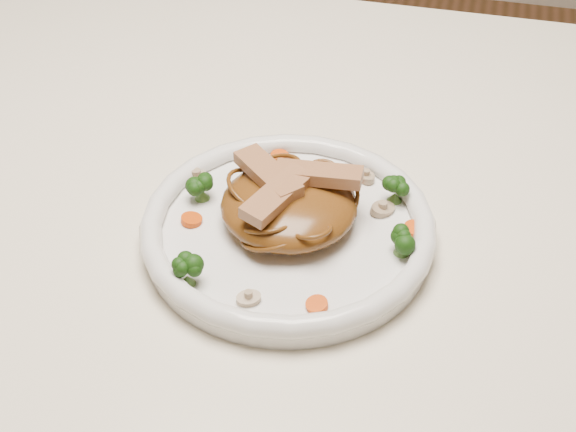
# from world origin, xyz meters

# --- Properties ---
(table) EXTENTS (1.20, 0.80, 0.75)m
(table) POSITION_xyz_m (0.00, 0.00, 0.65)
(table) COLOR #F1E4CC
(table) RESTS_ON ground
(plate) EXTENTS (0.34, 0.34, 0.02)m
(plate) POSITION_xyz_m (0.05, -0.08, 0.76)
(plate) COLOR white
(plate) RESTS_ON table
(noodle_mound) EXTENTS (0.15, 0.15, 0.04)m
(noodle_mound) POSITION_xyz_m (0.05, -0.07, 0.78)
(noodle_mound) COLOR brown
(noodle_mound) RESTS_ON plate
(chicken_a) EXTENTS (0.08, 0.03, 0.01)m
(chicken_a) POSITION_xyz_m (0.07, -0.05, 0.81)
(chicken_a) COLOR tan
(chicken_a) RESTS_ON noodle_mound
(chicken_b) EXTENTS (0.07, 0.07, 0.01)m
(chicken_b) POSITION_xyz_m (0.03, -0.06, 0.81)
(chicken_b) COLOR tan
(chicken_b) RESTS_ON noodle_mound
(chicken_c) EXTENTS (0.05, 0.08, 0.01)m
(chicken_c) POSITION_xyz_m (0.05, -0.08, 0.81)
(chicken_c) COLOR tan
(chicken_c) RESTS_ON noodle_mound
(broccoli_0) EXTENTS (0.03, 0.03, 0.03)m
(broccoli_0) POSITION_xyz_m (0.14, -0.02, 0.78)
(broccoli_0) COLOR #18450E
(broccoli_0) RESTS_ON plate
(broccoli_1) EXTENTS (0.04, 0.04, 0.03)m
(broccoli_1) POSITION_xyz_m (-0.03, -0.06, 0.78)
(broccoli_1) COLOR #18450E
(broccoli_1) RESTS_ON plate
(broccoli_2) EXTENTS (0.03, 0.03, 0.03)m
(broccoli_2) POSITION_xyz_m (-0.01, -0.16, 0.78)
(broccoli_2) COLOR #18450E
(broccoli_2) RESTS_ON plate
(broccoli_3) EXTENTS (0.04, 0.04, 0.03)m
(broccoli_3) POSITION_xyz_m (0.16, -0.08, 0.78)
(broccoli_3) COLOR #18450E
(broccoli_3) RESTS_ON plate
(carrot_0) EXTENTS (0.02, 0.02, 0.00)m
(carrot_0) POSITION_xyz_m (0.10, -0.00, 0.77)
(carrot_0) COLOR #EB5408
(carrot_0) RESTS_ON plate
(carrot_1) EXTENTS (0.02, 0.02, 0.00)m
(carrot_1) POSITION_xyz_m (-0.03, -0.09, 0.77)
(carrot_1) COLOR #EB5408
(carrot_1) RESTS_ON plate
(carrot_2) EXTENTS (0.02, 0.02, 0.00)m
(carrot_2) POSITION_xyz_m (0.16, -0.05, 0.77)
(carrot_2) COLOR #EB5408
(carrot_2) RESTS_ON plate
(carrot_3) EXTENTS (0.02, 0.02, 0.00)m
(carrot_3) POSITION_xyz_m (0.02, 0.02, 0.77)
(carrot_3) COLOR #EB5408
(carrot_3) RESTS_ON plate
(carrot_4) EXTENTS (0.02, 0.02, 0.00)m
(carrot_4) POSITION_xyz_m (0.10, -0.16, 0.77)
(carrot_4) COLOR #EB5408
(carrot_4) RESTS_ON plate
(mushroom_0) EXTENTS (0.03, 0.03, 0.01)m
(mushroom_0) POSITION_xyz_m (0.04, -0.17, 0.77)
(mushroom_0) COLOR tan
(mushroom_0) RESTS_ON plate
(mushroom_1) EXTENTS (0.03, 0.03, 0.01)m
(mushroom_1) POSITION_xyz_m (0.13, -0.04, 0.77)
(mushroom_1) COLOR tan
(mushroom_1) RESTS_ON plate
(mushroom_2) EXTENTS (0.04, 0.04, 0.01)m
(mushroom_2) POSITION_xyz_m (-0.05, -0.03, 0.77)
(mushroom_2) COLOR tan
(mushroom_2) RESTS_ON plate
(mushroom_3) EXTENTS (0.03, 0.03, 0.01)m
(mushroom_3) POSITION_xyz_m (0.11, 0.01, 0.77)
(mushroom_3) COLOR tan
(mushroom_3) RESTS_ON plate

